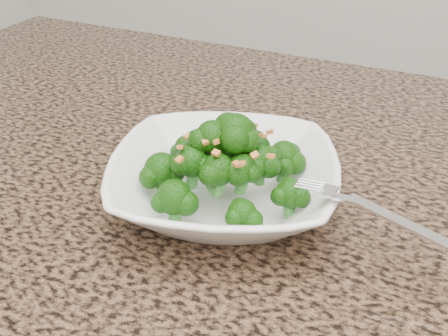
% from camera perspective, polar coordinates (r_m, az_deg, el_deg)
% --- Properties ---
extents(granite_counter, '(1.64, 1.04, 0.03)m').
position_cam_1_polar(granite_counter, '(0.62, 7.51, -7.24)').
color(granite_counter, brown).
rests_on(granite_counter, cabinet).
extents(bowl, '(0.32, 0.32, 0.06)m').
position_cam_1_polar(bowl, '(0.62, -0.00, -1.54)').
color(bowl, white).
rests_on(bowl, granite_counter).
extents(broccoli_pile, '(0.22, 0.22, 0.07)m').
position_cam_1_polar(broccoli_pile, '(0.59, -0.00, 3.86)').
color(broccoli_pile, '#164F09').
rests_on(broccoli_pile, bowl).
extents(garlic_topping, '(0.13, 0.13, 0.01)m').
position_cam_1_polar(garlic_topping, '(0.57, -0.00, 7.25)').
color(garlic_topping, orange).
rests_on(garlic_topping, broccoli_pile).
extents(fork, '(0.17, 0.04, 0.01)m').
position_cam_1_polar(fork, '(0.54, 12.45, -3.16)').
color(fork, silver).
rests_on(fork, bowl).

